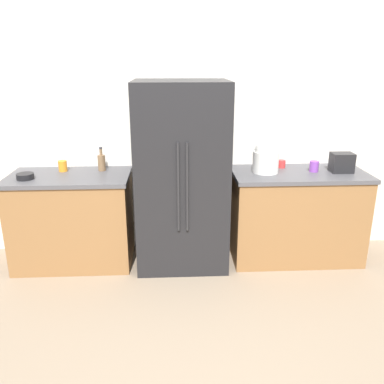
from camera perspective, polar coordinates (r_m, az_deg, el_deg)
The scene contains 12 objects.
ground_plane at distance 3.07m, azimuth 1.13°, elevation -22.87°, with size 10.33×10.33×0.00m, color gray.
kitchen_back_panel at distance 4.25m, azimuth -0.59°, elevation 11.15°, with size 5.16×0.10×2.97m, color silver.
counter_left at distance 4.26m, azimuth -16.51°, elevation -3.75°, with size 1.18×0.67×0.94m.
counter_right at distance 4.33m, azimuth 14.48°, elevation -3.19°, with size 1.34×0.67×0.94m.
refrigerator at distance 3.96m, azimuth -1.47°, elevation 2.18°, with size 0.89×0.72×1.83m.
toaster at distance 4.29m, azimuth 20.45°, elevation 3.92°, with size 0.21×0.15×0.19m, color black.
rice_cooker at distance 4.06m, azimuth 10.43°, elevation 4.92°, with size 0.26×0.26×0.33m.
bottle_a at distance 4.18m, azimuth -12.68°, elevation 4.15°, with size 0.08×0.08×0.24m.
cup_a at distance 4.26m, azimuth -17.84°, elevation 3.53°, with size 0.09×0.09×0.11m, color orange.
cup_b at distance 4.30m, azimuth 12.57°, elevation 3.90°, with size 0.08×0.08×0.08m, color red.
cup_c at distance 4.23m, azimuth 16.89°, elevation 3.50°, with size 0.09×0.09×0.11m, color purple.
bowl_a at distance 4.11m, azimuth -22.55°, elevation 2.07°, with size 0.16×0.16×0.06m, color black.
Camera 1 is at (-0.17, -2.30, 2.02)m, focal length 37.66 mm.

